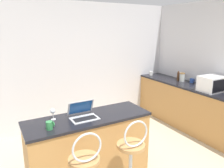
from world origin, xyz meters
TOP-DOWN VIEW (x-y plane):
  - wall_back at (0.00, 2.64)m, footprint 12.00×0.06m
  - breakfast_bar at (-0.47, 0.77)m, footprint 1.66×0.57m
  - counter_right at (2.04, 1.05)m, footprint 0.59×3.14m
  - bar_stool_far at (-0.18, 0.18)m, footprint 0.40×0.40m
  - laptop at (-0.54, 0.79)m, footprint 0.35×0.29m
  - microwave at (2.03, 0.78)m, footprint 0.48×0.34m
  - mug_green at (-1.01, 0.65)m, footprint 0.10×0.08m
  - wine_glass_tall at (-0.90, 0.91)m, footprint 0.07×0.07m
  - mug_white at (1.94, 2.45)m, footprint 0.10×0.08m
  - mug_blue at (2.23, 1.42)m, footprint 0.10×0.08m
  - pepper_mill at (2.10, 1.71)m, footprint 0.05×0.05m
  - storage_jar at (2.13, 1.61)m, footprint 0.12×0.12m

SIDE VIEW (x-z plane):
  - counter_right at x=2.04m, z-range 0.00..0.93m
  - breakfast_bar at x=-0.47m, z-range 0.00..0.93m
  - bar_stool_far at x=-0.18m, z-range -0.02..1.04m
  - mug_blue at x=2.23m, z-range 0.93..1.02m
  - mug_green at x=-1.01m, z-range 0.93..1.02m
  - mug_white at x=1.94m, z-range 0.93..1.03m
  - laptop at x=-0.54m, z-range 0.87..1.09m
  - storage_jar at x=2.13m, z-range 0.93..1.12m
  - pepper_mill at x=2.10m, z-range 0.92..1.14m
  - wine_glass_tall at x=-0.90m, z-range 0.96..1.11m
  - microwave at x=2.03m, z-range 0.93..1.21m
  - wall_back at x=0.00m, z-range 0.00..2.60m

